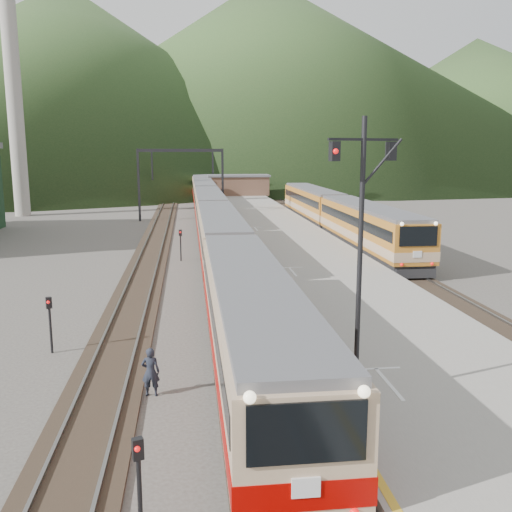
{
  "coord_description": "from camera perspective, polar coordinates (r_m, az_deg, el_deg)",
  "views": [
    {
      "loc": [
        -2.06,
        -9.51,
        7.93
      ],
      "look_at": [
        1.66,
        21.84,
        2.0
      ],
      "focal_mm": 40.0,
      "sensor_mm": 36.0,
      "label": 1
    }
  ],
  "objects": [
    {
      "name": "short_signal_c",
      "position": [
        23.81,
        -19.92,
        -5.78
      ],
      "size": [
        0.26,
        0.23,
        2.27
      ],
      "color": "black",
      "rests_on": "ground"
    },
    {
      "name": "worker",
      "position": [
        19.19,
        -10.5,
        -11.32
      ],
      "size": [
        0.62,
        0.44,
        1.63
      ],
      "primitive_type": "imported",
      "rotation": [
        0.0,
        0.0,
        3.06
      ],
      "color": "#1D212D",
      "rests_on": "ground"
    },
    {
      "name": "main_train",
      "position": [
        56.93,
        -4.66,
        4.53
      ],
      "size": [
        2.74,
        94.2,
        3.35
      ],
      "color": "tan",
      "rests_on": "track_main"
    },
    {
      "name": "signal_mast",
      "position": [
        15.54,
        10.43,
        2.23
      ],
      "size": [
        2.1,
        0.84,
        7.78
      ],
      "color": "black",
      "rests_on": "platform"
    },
    {
      "name": "gantry_far",
      "position": [
        89.55,
        -7.35,
        9.05
      ],
      "size": [
        9.55,
        0.25,
        8.0
      ],
      "color": "black",
      "rests_on": "ground"
    },
    {
      "name": "smokestack",
      "position": [
        74.58,
        -23.09,
        15.26
      ],
      "size": [
        1.8,
        1.8,
        30.0
      ],
      "primitive_type": "cylinder",
      "color": "#9E998E",
      "rests_on": "ground"
    },
    {
      "name": "station_shed",
      "position": [
        88.01,
        -1.77,
        7.14
      ],
      "size": [
        9.4,
        4.4,
        3.1
      ],
      "color": "brown",
      "rests_on": "platform"
    },
    {
      "name": "second_train",
      "position": [
        53.72,
        7.93,
        4.17
      ],
      "size": [
        2.85,
        38.88,
        3.48
      ],
      "color": "#B67023",
      "rests_on": "track_second"
    },
    {
      "name": "track_second",
      "position": [
        51.93,
        8.46,
        1.81
      ],
      "size": [
        2.6,
        200.0,
        0.23
      ],
      "color": "black",
      "rests_on": "ground"
    },
    {
      "name": "short_signal_a",
      "position": [
        12.52,
        -11.63,
        -20.7
      ],
      "size": [
        0.26,
        0.22,
        2.27
      ],
      "color": "black",
      "rests_on": "ground"
    },
    {
      "name": "track_far",
      "position": [
        50.22,
        -10.03,
        1.47
      ],
      "size": [
        2.6,
        200.0,
        0.23
      ],
      "color": "black",
      "rests_on": "ground"
    },
    {
      "name": "gantry_near",
      "position": [
        64.56,
        -7.54,
        8.47
      ],
      "size": [
        9.55,
        0.25,
        8.0
      ],
      "color": "black",
      "rests_on": "ground"
    },
    {
      "name": "hill_a",
      "position": [
        204.28,
        -18.17,
        16.33
      ],
      "size": [
        180.0,
        180.0,
        60.0
      ],
      "primitive_type": "cone",
      "color": "#2A4820",
      "rests_on": "ground"
    },
    {
      "name": "hill_c",
      "position": [
        247.05,
        20.88,
        13.92
      ],
      "size": [
        160.0,
        160.0,
        50.0
      ],
      "primitive_type": "cone",
      "color": "#2A4820",
      "rests_on": "ground"
    },
    {
      "name": "platform",
      "position": [
        48.7,
        2.37,
        1.85
      ],
      "size": [
        8.0,
        100.0,
        1.0
      ],
      "primitive_type": "cube",
      "color": "gray",
      "rests_on": "ground"
    },
    {
      "name": "short_signal_b",
      "position": [
        41.21,
        -7.56,
        1.52
      ],
      "size": [
        0.24,
        0.18,
        2.27
      ],
      "color": "black",
      "rests_on": "ground"
    },
    {
      "name": "track_main",
      "position": [
        50.18,
        -4.32,
        1.59
      ],
      "size": [
        2.6,
        200.0,
        0.23
      ],
      "color": "black",
      "rests_on": "ground"
    },
    {
      "name": "hill_b",
      "position": [
        243.45,
        0.9,
        17.61
      ],
      "size": [
        220.0,
        220.0,
        75.0
      ],
      "primitive_type": "cone",
      "color": "#2A4820",
      "rests_on": "ground"
    }
  ]
}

